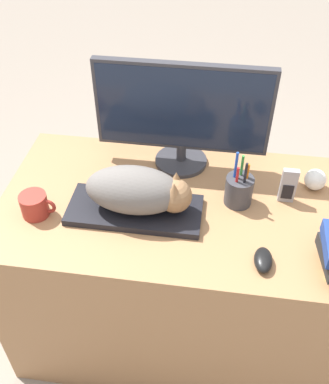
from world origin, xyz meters
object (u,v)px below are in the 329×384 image
keyboard (135,210)px  coffee_mug (35,205)px  monitor (182,112)px  cat (140,191)px  computer_mouse (263,260)px  phone (288,186)px  baseball (315,180)px  pen_cup (239,190)px

keyboard → coffee_mug: size_ratio=3.75×
monitor → coffee_mug: bearing=-142.2°
cat → coffee_mug: bearing=-171.3°
keyboard → computer_mouse: 0.45m
monitor → cat: bearing=-109.0°
cat → coffee_mug: cat is taller
cat → monitor: monitor is taller
coffee_mug → phone: bearing=12.9°
computer_mouse → baseball: (0.18, 0.38, 0.02)m
monitor → computer_mouse: bearing=-56.5°
coffee_mug → pen_cup: pen_cup is taller
baseball → cat: bearing=-159.7°
cat → monitor: size_ratio=0.56×
pen_cup → keyboard: bearing=-163.1°
cat → coffee_mug: 0.35m
keyboard → phone: phone is taller
pen_cup → computer_mouse: bearing=-72.8°
phone → computer_mouse: bearing=-105.4°
computer_mouse → pen_cup: 0.28m
keyboard → pen_cup: bearing=16.9°
pen_cup → baseball: size_ratio=2.70×
cat → computer_mouse: 0.44m
cat → baseball: cat is taller
keyboard → phone: 0.52m
monitor → baseball: 0.52m
computer_mouse → baseball: bearing=63.8°
monitor → baseball: size_ratio=8.14×
pen_cup → phone: size_ratio=1.55×
monitor → phone: 0.44m
keyboard → phone: bearing=15.2°
monitor → coffee_mug: 0.59m
keyboard → monitor: size_ratio=0.72×
monitor → baseball: monitor is taller
baseball → computer_mouse: bearing=-116.2°
cat → phone: bearing=15.8°
baseball → pen_cup: bearing=-156.9°
cat → coffee_mug: size_ratio=2.91×
coffee_mug → baseball: bearing=16.2°
cat → phone: (0.48, 0.14, -0.04)m
computer_mouse → coffee_mug: coffee_mug is taller
monitor → keyboard: bearing=-112.6°
keyboard → pen_cup: pen_cup is taller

